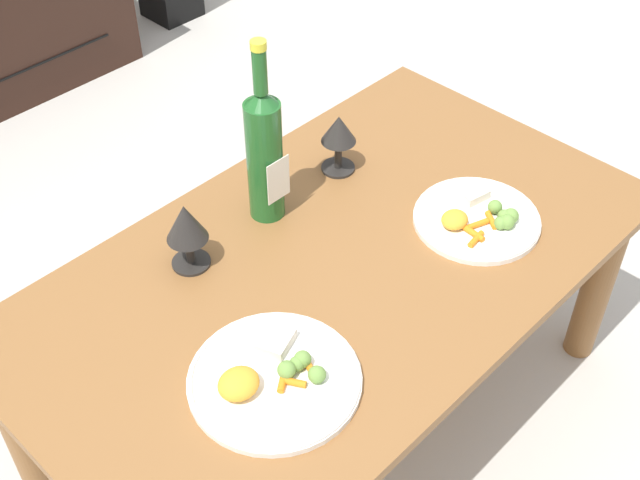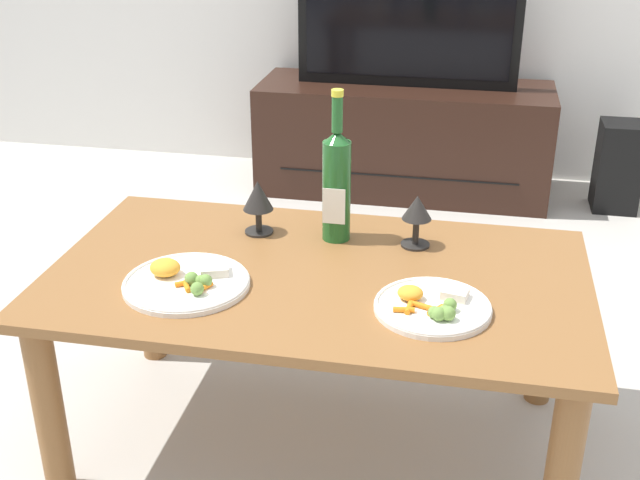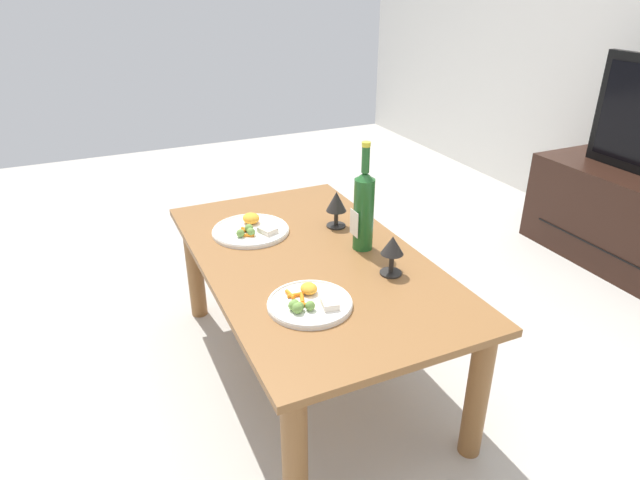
# 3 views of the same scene
# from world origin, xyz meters

# --- Properties ---
(ground_plane) EXTENTS (6.40, 6.40, 0.00)m
(ground_plane) POSITION_xyz_m (0.00, 0.00, 0.00)
(ground_plane) COLOR #B7B2A8
(dining_table) EXTENTS (1.27, 0.73, 0.49)m
(dining_table) POSITION_xyz_m (0.00, 0.00, 0.41)
(dining_table) COLOR brown
(dining_table) RESTS_ON ground_plane
(wine_bottle) EXTENTS (0.07, 0.07, 0.39)m
(wine_bottle) POSITION_xyz_m (0.01, 0.20, 0.65)
(wine_bottle) COLOR #1E5923
(wine_bottle) RESTS_ON dining_table
(goblet_left) EXTENTS (0.08, 0.08, 0.14)m
(goblet_left) POSITION_xyz_m (-0.20, 0.19, 0.59)
(goblet_left) COLOR black
(goblet_left) RESTS_ON dining_table
(goblet_right) EXTENTS (0.07, 0.07, 0.14)m
(goblet_right) POSITION_xyz_m (0.21, 0.19, 0.59)
(goblet_right) COLOR black
(goblet_right) RESTS_ON dining_table
(dinner_plate_left) EXTENTS (0.29, 0.29, 0.05)m
(dinner_plate_left) POSITION_xyz_m (-0.28, -0.12, 0.51)
(dinner_plate_left) COLOR white
(dinner_plate_left) RESTS_ON dining_table
(dinner_plate_right) EXTENTS (0.25, 0.25, 0.04)m
(dinner_plate_right) POSITION_xyz_m (0.28, -0.13, 0.51)
(dinner_plate_right) COLOR white
(dinner_plate_right) RESTS_ON dining_table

